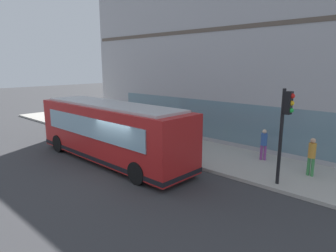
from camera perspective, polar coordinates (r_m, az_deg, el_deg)
name	(u,v)px	position (r m, az deg, el deg)	size (l,w,h in m)	color
ground	(127,172)	(14.31, -7.85, -8.82)	(120.00, 120.00, 0.00)	#38383A
sidewalk_curb	(190,150)	(17.51, 4.28, -4.62)	(4.31, 40.00, 0.15)	#B2ADA3
building_corner	(246,44)	(21.99, 14.94, 15.09)	(8.00, 23.37, 12.87)	#A8A8AD
city_bus_nearside	(111,132)	(15.69, -11.00, -1.16)	(2.68, 10.06, 3.07)	red
traffic_light_near_corner	(285,119)	(12.54, 21.76, 1.27)	(0.32, 0.49, 3.95)	black
fire_hydrant	(191,142)	(17.52, 4.52, -3.13)	(0.35, 0.35, 0.74)	yellow
pedestrian_by_light_pole	(264,143)	(15.96, 18.06, -3.07)	(0.32, 0.32, 1.62)	#8C3F8C
pedestrian_walking_along_curb	(312,154)	(14.47, 26.07, -4.94)	(0.32, 0.32, 1.72)	#3F8C4C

